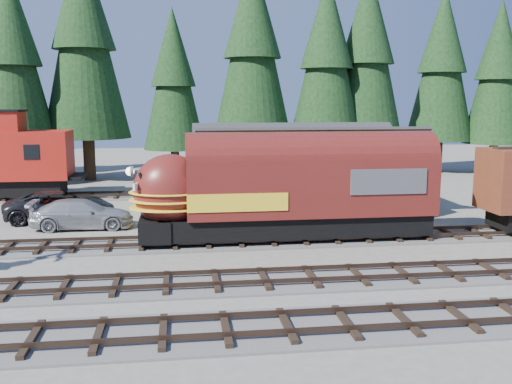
{
  "coord_description": "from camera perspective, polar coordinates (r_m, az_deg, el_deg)",
  "views": [
    {
      "loc": [
        -7.23,
        -22.15,
        6.67
      ],
      "look_at": [
        -3.69,
        4.0,
        2.42
      ],
      "focal_mm": 40.0,
      "sensor_mm": 36.0,
      "label": 1
    }
  ],
  "objects": [
    {
      "name": "depot",
      "position": [
        33.64,
        4.76,
        2.79
      ],
      "size": [
        12.8,
        7.0,
        5.3
      ],
      "color": "gold",
      "rests_on": "ground"
    },
    {
      "name": "pickup_truck_b",
      "position": [
        31.33,
        -17.02,
        -2.12
      ],
      "size": [
        5.31,
        2.2,
        1.54
      ],
      "primitive_type": "imported",
      "rotation": [
        0.0,
        0.0,
        1.58
      ],
      "color": "#9A9CA1",
      "rests_on": "ground"
    },
    {
      "name": "locomotive",
      "position": [
        26.91,
        2.35,
        -0.14
      ],
      "size": [
        14.45,
        2.87,
        3.93
      ],
      "color": "black",
      "rests_on": "ground"
    },
    {
      "name": "conifer_backdrop",
      "position": [
        48.56,
        4.66,
        13.27
      ],
      "size": [
        79.41,
        22.69,
        17.22
      ],
      "color": "black",
      "rests_on": "ground"
    },
    {
      "name": "ground",
      "position": [
        24.24,
        10.05,
        -6.98
      ],
      "size": [
        120.0,
        120.0,
        0.0
      ],
      "primitive_type": "plane",
      "color": "#6B665B",
      "rests_on": "ground"
    },
    {
      "name": "pickup_truck_a",
      "position": [
        33.8,
        -19.01,
        -1.32
      ],
      "size": [
        6.22,
        3.45,
        1.65
      ],
      "primitive_type": "imported",
      "rotation": [
        0.0,
        0.0,
        1.7
      ],
      "color": "black",
      "rests_on": "ground"
    },
    {
      "name": "track_spur",
      "position": [
        40.78,
        -11.5,
        -0.37
      ],
      "size": [
        32.0,
        3.2,
        0.33
      ],
      "color": "#4C4947",
      "rests_on": "ground"
    }
  ]
}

